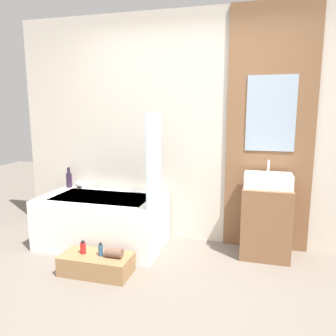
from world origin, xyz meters
The scene contains 13 objects.
ground_plane centered at (0.00, 0.00, 0.00)m, with size 12.00×12.00×0.00m, color slate.
wall_tiled_back centered at (0.00, 1.58, 1.30)m, with size 4.20×0.06×2.60m, color beige.
wall_wood_accent centered at (0.87, 1.53, 1.31)m, with size 0.90×0.04×2.60m.
bathtub centered at (-0.91, 1.14, 0.28)m, with size 1.37×0.79×0.56m.
glass_shower_screen centered at (-0.25, 1.00, 1.03)m, with size 0.01×0.48×0.94m, color silver.
wooden_step_bench centered at (-0.67, 0.50, 0.09)m, with size 0.66×0.32×0.18m, color #997047.
vanity_cabinet centered at (0.87, 1.31, 0.37)m, with size 0.50×0.41×0.74m, color brown.
sink centered at (0.87, 1.31, 0.82)m, with size 0.47×0.30×0.27m.
vase_tall_dark centered at (-1.51, 1.44, 0.67)m, with size 0.07×0.07×0.25m.
vase_round_light centered at (-1.35, 1.43, 0.61)m, with size 0.10×0.10×0.10m, color white.
bottle_soap_primary centered at (-0.81, 0.50, 0.24)m, with size 0.05×0.05×0.12m.
bottle_soap_secondary centered at (-0.62, 0.50, 0.24)m, with size 0.04×0.04×0.12m.
towel_roll centered at (-0.49, 0.50, 0.23)m, with size 0.09×0.09×0.16m, color brown.
Camera 1 is at (0.72, -2.10, 1.54)m, focal length 35.00 mm.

